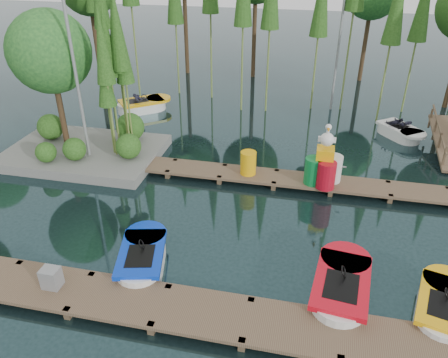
% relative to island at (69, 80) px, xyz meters
% --- Properties ---
extents(ground_plane, '(90.00, 90.00, 0.00)m').
position_rel_island_xyz_m(ground_plane, '(6.30, -3.29, -3.18)').
color(ground_plane, '#1E3538').
extents(near_dock, '(18.00, 1.50, 0.50)m').
position_rel_island_xyz_m(near_dock, '(6.30, -7.79, -2.95)').
color(near_dock, brown).
rests_on(near_dock, ground).
extents(far_dock, '(15.00, 1.20, 0.50)m').
position_rel_island_xyz_m(far_dock, '(7.30, -0.79, -2.95)').
color(far_dock, brown).
rests_on(far_dock, ground).
extents(island, '(6.20, 4.20, 6.75)m').
position_rel_island_xyz_m(island, '(0.00, 0.00, 0.00)').
color(island, slate).
rests_on(island, ground).
extents(lamp_island, '(0.30, 0.30, 7.25)m').
position_rel_island_xyz_m(lamp_island, '(0.80, -0.79, 1.08)').
color(lamp_island, gray).
rests_on(lamp_island, ground).
extents(lamp_rear, '(0.30, 0.30, 7.25)m').
position_rel_island_xyz_m(lamp_rear, '(10.30, 7.71, 1.08)').
color(lamp_rear, gray).
rests_on(lamp_rear, ground).
extents(boat_blue, '(1.79, 2.87, 0.90)m').
position_rel_island_xyz_m(boat_blue, '(5.22, -6.23, -2.92)').
color(boat_blue, white).
rests_on(boat_blue, ground).
extents(boat_red, '(1.66, 3.09, 1.00)m').
position_rel_island_xyz_m(boat_red, '(10.62, -6.28, -2.90)').
color(boat_red, white).
rests_on(boat_red, ground).
extents(boat_yellow_near, '(1.76, 2.76, 0.86)m').
position_rel_island_xyz_m(boat_yellow_near, '(13.03, -6.39, -2.94)').
color(boat_yellow_near, white).
rests_on(boat_yellow_near, ground).
extents(boat_yellow_far, '(3.00, 2.77, 1.42)m').
position_rel_island_xyz_m(boat_yellow_far, '(0.65, 5.32, -2.88)').
color(boat_yellow_far, white).
rests_on(boat_yellow_far, ground).
extents(boat_white_far, '(2.38, 2.64, 1.17)m').
position_rel_island_xyz_m(boat_white_far, '(13.38, 4.66, -2.92)').
color(boat_white_far, white).
rests_on(boat_white_far, ground).
extents(utility_cabinet, '(0.45, 0.38, 0.56)m').
position_rel_island_xyz_m(utility_cabinet, '(3.41, -7.79, -2.61)').
color(utility_cabinet, gray).
rests_on(utility_cabinet, near_dock).
extents(yellow_barrel, '(0.59, 0.59, 0.88)m').
position_rel_island_xyz_m(yellow_barrel, '(7.28, -0.79, -2.44)').
color(yellow_barrel, '#F6AF0C').
rests_on(yellow_barrel, far_dock).
extents(drum_cluster, '(1.32, 1.21, 2.27)m').
position_rel_island_xyz_m(drum_cluster, '(10.04, -0.95, -2.22)').
color(drum_cluster, '#0D7733').
rests_on(drum_cluster, far_dock).
extents(seagull_post, '(0.47, 0.26, 0.76)m').
position_rel_island_xyz_m(seagull_post, '(10.55, -0.79, -2.37)').
color(seagull_post, gray).
rests_on(seagull_post, far_dock).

